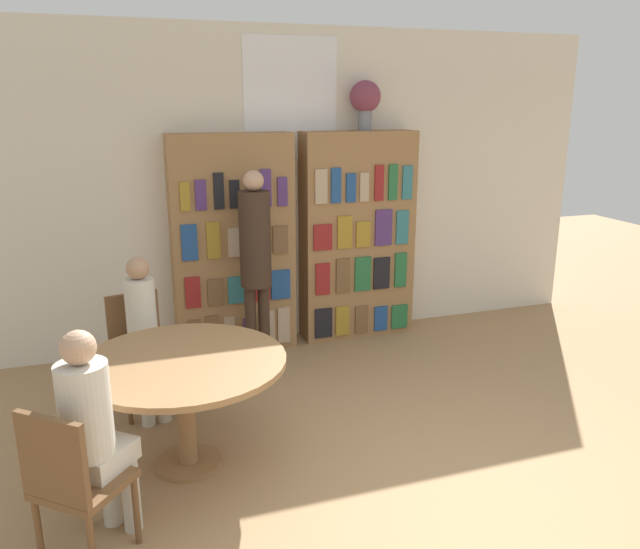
% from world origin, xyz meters
% --- Properties ---
extents(ground_plane, '(16.00, 16.00, 0.00)m').
position_xyz_m(ground_plane, '(0.00, 0.00, 0.00)').
color(ground_plane, '#9E7A51').
extents(wall_back, '(6.40, 0.07, 3.00)m').
position_xyz_m(wall_back, '(0.00, 3.32, 1.51)').
color(wall_back, beige).
rests_on(wall_back, ground_plane).
extents(bookshelf_left, '(1.13, 0.34, 2.05)m').
position_xyz_m(bookshelf_left, '(-0.62, 3.13, 1.02)').
color(bookshelf_left, olive).
rests_on(bookshelf_left, ground_plane).
extents(bookshelf_right, '(1.13, 0.34, 2.05)m').
position_xyz_m(bookshelf_right, '(0.62, 3.13, 1.02)').
color(bookshelf_right, olive).
rests_on(bookshelf_right, ground_plane).
extents(flower_vase, '(0.30, 0.30, 0.46)m').
position_xyz_m(flower_vase, '(0.68, 3.13, 2.34)').
color(flower_vase, slate).
rests_on(flower_vase, bookshelf_right).
extents(reading_table, '(1.31, 1.31, 0.76)m').
position_xyz_m(reading_table, '(-1.33, 1.21, 0.64)').
color(reading_table, olive).
rests_on(reading_table, ground_plane).
extents(chair_near_camera, '(0.56, 0.56, 0.90)m').
position_xyz_m(chair_near_camera, '(-1.98, 0.45, 0.50)').
color(chair_near_camera, brown).
rests_on(chair_near_camera, ground_plane).
extents(chair_left_side, '(0.48, 0.48, 0.90)m').
position_xyz_m(chair_left_side, '(-1.56, 2.18, 0.50)').
color(chair_left_side, brown).
rests_on(chair_left_side, ground_plane).
extents(seated_reader_left, '(0.29, 0.37, 1.24)m').
position_xyz_m(seated_reader_left, '(-1.52, 1.99, 0.68)').
color(seated_reader_left, beige).
rests_on(seated_reader_left, ground_plane).
extents(seated_reader_right, '(0.41, 0.41, 1.25)m').
position_xyz_m(seated_reader_right, '(-1.86, 0.59, 0.71)').
color(seated_reader_right, beige).
rests_on(seated_reader_right, ground_plane).
extents(librarian_standing, '(0.27, 0.54, 1.77)m').
position_xyz_m(librarian_standing, '(-0.53, 2.63, 1.07)').
color(librarian_standing, '#332319').
rests_on(librarian_standing, ground_plane).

